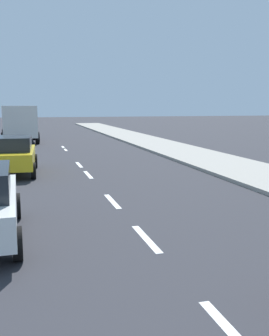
# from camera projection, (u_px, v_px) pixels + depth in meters

# --- Properties ---
(ground_plane) EXTENTS (160.00, 160.00, 0.00)m
(ground_plane) POSITION_uv_depth(u_px,v_px,m) (79.00, 165.00, 18.74)
(ground_plane) COLOR #2D2D33
(sidewalk_strip) EXTENTS (3.60, 80.00, 0.14)m
(sidewalk_strip) POSITION_uv_depth(u_px,v_px,m) (192.00, 154.00, 22.38)
(sidewalk_strip) COLOR #9E998E
(sidewalk_strip) RESTS_ON ground
(lane_stripe_1) EXTENTS (0.16, 1.80, 0.01)m
(lane_stripe_1) POSITION_uv_depth(u_px,v_px,m) (235.00, 336.00, 4.84)
(lane_stripe_1) COLOR white
(lane_stripe_1) RESTS_ON ground
(lane_stripe_2) EXTENTS (0.16, 1.80, 0.01)m
(lane_stripe_2) POSITION_uv_depth(u_px,v_px,m) (146.00, 238.00, 8.41)
(lane_stripe_2) COLOR white
(lane_stripe_2) RESTS_ON ground
(lane_stripe_3) EXTENTS (0.16, 1.80, 0.01)m
(lane_stripe_3) POSITION_uv_depth(u_px,v_px,m) (112.00, 201.00, 11.68)
(lane_stripe_3) COLOR white
(lane_stripe_3) RESTS_ON ground
(lane_stripe_4) EXTENTS (0.16, 1.80, 0.01)m
(lane_stripe_4) POSITION_uv_depth(u_px,v_px,m) (88.00, 175.00, 16.15)
(lane_stripe_4) COLOR white
(lane_stripe_4) RESTS_ON ground
(lane_stripe_5) EXTENTS (0.16, 1.80, 0.01)m
(lane_stripe_5) POSITION_uv_depth(u_px,v_px,m) (79.00, 165.00, 18.86)
(lane_stripe_5) COLOR white
(lane_stripe_5) RESTS_ON ground
(lane_stripe_6) EXTENTS (0.16, 1.80, 0.01)m
(lane_stripe_6) POSITION_uv_depth(u_px,v_px,m) (65.00, 149.00, 25.41)
(lane_stripe_6) COLOR white
(lane_stripe_6) RESTS_ON ground
(lane_stripe_7) EXTENTS (0.16, 1.80, 0.01)m
(lane_stripe_7) POSITION_uv_depth(u_px,v_px,m) (63.00, 147.00, 26.67)
(lane_stripe_7) COLOR white
(lane_stripe_7) RESTS_ON ground
(parked_car_yellow) EXTENTS (2.05, 4.14, 1.57)m
(parked_car_yellow) POSITION_uv_depth(u_px,v_px,m) (13.00, 154.00, 16.22)
(parked_car_yellow) COLOR gold
(parked_car_yellow) RESTS_ON ground
(delivery_truck) EXTENTS (2.86, 6.33, 2.80)m
(delivery_truck) POSITION_uv_depth(u_px,v_px,m) (19.00, 123.00, 30.22)
(delivery_truck) COLOR #23478C
(delivery_truck) RESTS_ON ground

